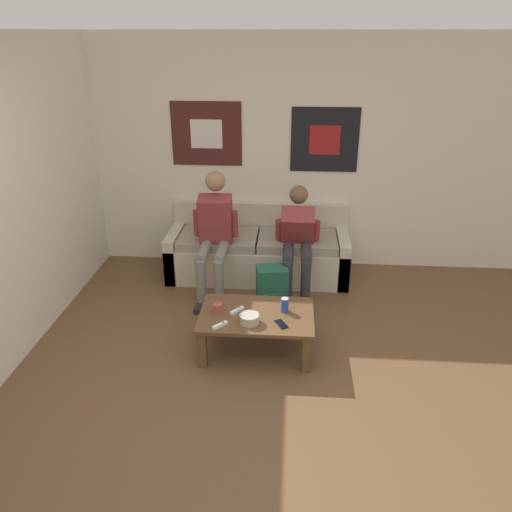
{
  "coord_description": "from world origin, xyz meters",
  "views": [
    {
      "loc": [
        0.3,
        -2.8,
        2.54
      ],
      "look_at": [
        -0.02,
        1.37,
        0.65
      ],
      "focal_mm": 35.0,
      "sensor_mm": 36.0,
      "label": 1
    }
  ],
  "objects_px": {
    "game_controller_near_right": "(237,310)",
    "person_seated_teen": "(298,238)",
    "backpack": "(272,290)",
    "ceramic_bowl": "(250,318)",
    "couch": "(258,252)",
    "person_seated_adult": "(214,230)",
    "coffee_table": "(257,320)",
    "game_controller_near_left": "(220,325)",
    "cell_phone": "(281,324)",
    "pillar_candle": "(218,308)",
    "drink_can_blue": "(285,305)"
  },
  "relations": [
    {
      "from": "drink_can_blue",
      "to": "game_controller_near_right",
      "type": "xyz_separation_m",
      "value": [
        -0.4,
        -0.04,
        -0.05
      ]
    },
    {
      "from": "person_seated_teen",
      "to": "drink_can_blue",
      "type": "bearing_deg",
      "value": -95.35
    },
    {
      "from": "backpack",
      "to": "ceramic_bowl",
      "type": "xyz_separation_m",
      "value": [
        -0.15,
        -0.85,
        0.19
      ]
    },
    {
      "from": "backpack",
      "to": "cell_phone",
      "type": "xyz_separation_m",
      "value": [
        0.11,
        -0.85,
        0.15
      ]
    },
    {
      "from": "ceramic_bowl",
      "to": "game_controller_near_right",
      "type": "distance_m",
      "value": 0.21
    },
    {
      "from": "coffee_table",
      "to": "backpack",
      "type": "distance_m",
      "value": 0.71
    },
    {
      "from": "couch",
      "to": "person_seated_adult",
      "type": "relative_size",
      "value": 1.59
    },
    {
      "from": "coffee_table",
      "to": "backpack",
      "type": "relative_size",
      "value": 2.12
    },
    {
      "from": "backpack",
      "to": "drink_can_blue",
      "type": "height_order",
      "value": "drink_can_blue"
    },
    {
      "from": "couch",
      "to": "drink_can_blue",
      "type": "height_order",
      "value": "couch"
    },
    {
      "from": "couch",
      "to": "person_seated_teen",
      "type": "distance_m",
      "value": 0.64
    },
    {
      "from": "couch",
      "to": "drink_can_blue",
      "type": "distance_m",
      "value": 1.47
    },
    {
      "from": "coffee_table",
      "to": "ceramic_bowl",
      "type": "relative_size",
      "value": 5.78
    },
    {
      "from": "game_controller_near_left",
      "to": "cell_phone",
      "type": "distance_m",
      "value": 0.49
    },
    {
      "from": "backpack",
      "to": "ceramic_bowl",
      "type": "distance_m",
      "value": 0.88
    },
    {
      "from": "coffee_table",
      "to": "person_seated_adult",
      "type": "relative_size",
      "value": 0.77
    },
    {
      "from": "ceramic_bowl",
      "to": "pillar_candle",
      "type": "bearing_deg",
      "value": 151.55
    },
    {
      "from": "backpack",
      "to": "ceramic_bowl",
      "type": "relative_size",
      "value": 2.73
    },
    {
      "from": "drink_can_blue",
      "to": "person_seated_adult",
      "type": "bearing_deg",
      "value": 126.03
    },
    {
      "from": "person_seated_teen",
      "to": "game_controller_near_right",
      "type": "height_order",
      "value": "person_seated_teen"
    },
    {
      "from": "ceramic_bowl",
      "to": "person_seated_teen",
      "type": "bearing_deg",
      "value": 73.5
    },
    {
      "from": "backpack",
      "to": "game_controller_near_right",
      "type": "distance_m",
      "value": 0.75
    },
    {
      "from": "drink_can_blue",
      "to": "cell_phone",
      "type": "distance_m",
      "value": 0.22
    },
    {
      "from": "backpack",
      "to": "game_controller_near_left",
      "type": "xyz_separation_m",
      "value": [
        -0.38,
        -0.92,
        0.15
      ]
    },
    {
      "from": "coffee_table",
      "to": "drink_can_blue",
      "type": "distance_m",
      "value": 0.27
    },
    {
      "from": "backpack",
      "to": "person_seated_adult",
      "type": "bearing_deg",
      "value": 147.49
    },
    {
      "from": "person_seated_adult",
      "to": "person_seated_teen",
      "type": "distance_m",
      "value": 0.86
    },
    {
      "from": "coffee_table",
      "to": "cell_phone",
      "type": "relative_size",
      "value": 6.37
    },
    {
      "from": "game_controller_near_right",
      "to": "cell_phone",
      "type": "distance_m",
      "value": 0.42
    },
    {
      "from": "game_controller_near_left",
      "to": "cell_phone",
      "type": "bearing_deg",
      "value": 7.6
    },
    {
      "from": "coffee_table",
      "to": "game_controller_near_left",
      "type": "distance_m",
      "value": 0.36
    },
    {
      "from": "person_seated_teen",
      "to": "cell_phone",
      "type": "relative_size",
      "value": 7.07
    },
    {
      "from": "person_seated_adult",
      "to": "coffee_table",
      "type": "bearing_deg",
      "value": -64.65
    },
    {
      "from": "couch",
      "to": "cell_phone",
      "type": "height_order",
      "value": "couch"
    },
    {
      "from": "couch",
      "to": "game_controller_near_left",
      "type": "xyz_separation_m",
      "value": [
        -0.19,
        -1.71,
        0.1
      ]
    },
    {
      "from": "person_seated_teen",
      "to": "game_controller_near_left",
      "type": "distance_m",
      "value": 1.52
    },
    {
      "from": "coffee_table",
      "to": "cell_phone",
      "type": "xyz_separation_m",
      "value": [
        0.21,
        -0.16,
        0.07
      ]
    },
    {
      "from": "coffee_table",
      "to": "couch",
      "type": "bearing_deg",
      "value": 93.57
    },
    {
      "from": "pillar_candle",
      "to": "game_controller_near_right",
      "type": "relative_size",
      "value": 0.65
    },
    {
      "from": "drink_can_blue",
      "to": "game_controller_near_left",
      "type": "bearing_deg",
      "value": -151.48
    },
    {
      "from": "backpack",
      "to": "drink_can_blue",
      "type": "xyz_separation_m",
      "value": [
        0.13,
        -0.64,
        0.2
      ]
    },
    {
      "from": "backpack",
      "to": "game_controller_near_right",
      "type": "height_order",
      "value": "backpack"
    },
    {
      "from": "backpack",
      "to": "game_controller_near_right",
      "type": "xyz_separation_m",
      "value": [
        -0.27,
        -0.68,
        0.15
      ]
    },
    {
      "from": "game_controller_near_right",
      "to": "person_seated_teen",
      "type": "bearing_deg",
      "value": 65.89
    },
    {
      "from": "person_seated_adult",
      "to": "backpack",
      "type": "height_order",
      "value": "person_seated_adult"
    },
    {
      "from": "person_seated_adult",
      "to": "ceramic_bowl",
      "type": "height_order",
      "value": "person_seated_adult"
    },
    {
      "from": "person_seated_teen",
      "to": "pillar_candle",
      "type": "relative_size",
      "value": 12.3
    },
    {
      "from": "couch",
      "to": "game_controller_near_right",
      "type": "height_order",
      "value": "couch"
    },
    {
      "from": "pillar_candle",
      "to": "game_controller_near_left",
      "type": "height_order",
      "value": "pillar_candle"
    },
    {
      "from": "couch",
      "to": "game_controller_near_right",
      "type": "xyz_separation_m",
      "value": [
        -0.07,
        -1.47,
        0.1
      ]
    }
  ]
}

